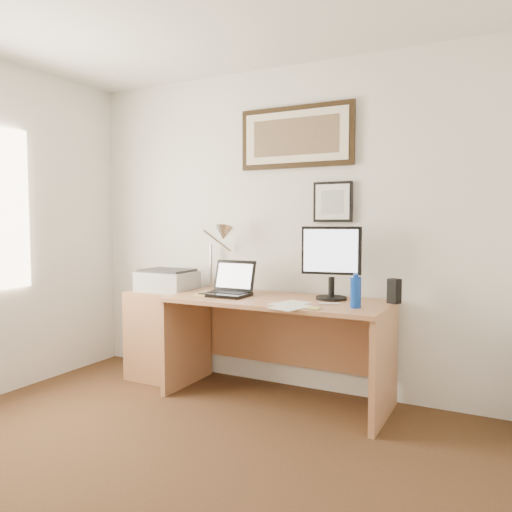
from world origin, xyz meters
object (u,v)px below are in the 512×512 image
Objects in this scene: desk at (281,329)px; lcd_monitor at (331,259)px; water_bottle at (356,292)px; book at (200,293)px; printer at (167,280)px; side_cabinet at (162,334)px; laptop at (229,288)px.

lcd_monitor is (0.36, 0.05, 0.53)m from desk.
water_bottle is 1.22m from book.
printer reaches higher than book.
side_cabinet is 3.15× the size of book.
water_bottle reaches higher than desk.
water_bottle reaches higher than book.
side_cabinet is 0.62m from book.
desk is 3.08× the size of lcd_monitor.
water_bottle is 1.00m from laptop.
book is at bearing -165.09° from desk.
lcd_monitor reaches higher than side_cabinet.
printer is (-1.65, 0.19, -0.03)m from water_bottle.
lcd_monitor is (1.43, 0.09, 0.68)m from side_cabinet.
water_bottle reaches higher than side_cabinet.
water_bottle is at bearing -44.52° from lcd_monitor.
side_cabinet is at bearing 174.81° from laptop.
water_bottle is 0.86× the size of book.
side_cabinet is at bearing -176.46° from lcd_monitor.
water_bottle is at bearing -6.48° from printer.
lcd_monitor reaches higher than laptop.
book is 0.46m from printer.
laptop is (0.22, 0.06, 0.05)m from book.
laptop is (-1.00, 0.09, -0.04)m from water_bottle.
desk is 0.50m from laptop.
book reaches higher than desk.
printer is (0.03, 0.03, 0.45)m from side_cabinet.
desk is at bearing 162.57° from water_bottle.
desk is at bearing -171.61° from lcd_monitor.
lcd_monitor is at bearing 11.36° from laptop.
water_bottle reaches higher than printer.
printer is (-0.43, 0.16, 0.06)m from book.
laptop reaches higher than desk.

